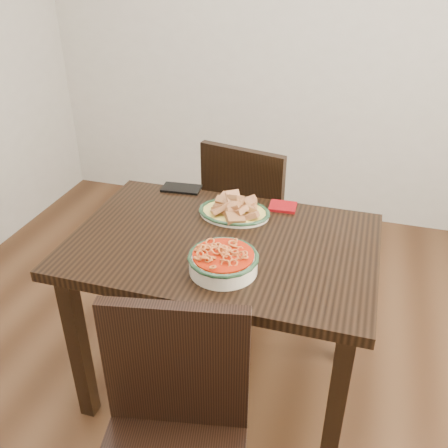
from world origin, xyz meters
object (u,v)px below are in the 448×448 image
(chair_far, at_px, (250,214))
(fish_plate, at_px, (234,205))
(chair_near, at_px, (172,437))
(noodle_bowl, at_px, (223,260))
(smartphone, at_px, (181,188))
(dining_table, at_px, (222,264))

(chair_far, relative_size, fish_plate, 3.14)
(chair_near, bearing_deg, noodle_bowl, 78.12)
(smartphone, bearing_deg, fish_plate, -33.35)
(dining_table, xyz_separation_m, smartphone, (-0.30, 0.36, 0.11))
(fish_plate, bearing_deg, chair_far, 95.35)
(dining_table, bearing_deg, smartphone, 130.06)
(fish_plate, bearing_deg, smartphone, 151.65)
(chair_far, bearing_deg, dining_table, 105.98)
(dining_table, relative_size, chair_near, 1.27)
(noodle_bowl, distance_m, smartphone, 0.65)
(fish_plate, xyz_separation_m, noodle_bowl, (0.07, -0.38, -0.00))
(noodle_bowl, xyz_separation_m, smartphone, (-0.36, 0.54, -0.04))
(dining_table, relative_size, smartphone, 6.64)
(fish_plate, relative_size, smartphone, 1.67)
(dining_table, relative_size, fish_plate, 3.98)
(fish_plate, distance_m, smartphone, 0.33)
(chair_far, distance_m, fish_plate, 0.55)
(chair_far, height_order, smartphone, chair_far)
(chair_far, bearing_deg, chair_near, 105.82)
(dining_table, height_order, smartphone, smartphone)
(dining_table, xyz_separation_m, chair_near, (0.05, -0.66, -0.14))
(chair_near, relative_size, smartphone, 5.23)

